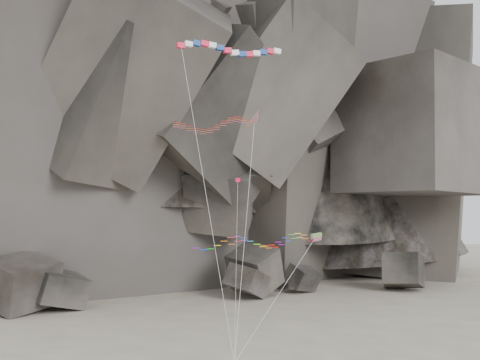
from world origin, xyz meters
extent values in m
cube|color=#47423F|center=(-22.56, 29.95, 2.99)|extent=(10.92, 11.49, 8.21)
cube|color=#47423F|center=(-17.88, 30.97, 2.03)|extent=(9.27, 8.35, 6.35)
cube|color=#47423F|center=(19.89, 38.56, 1.56)|extent=(6.30, 6.06, 4.98)
cube|color=#47423F|center=(9.44, 34.20, 1.73)|extent=(7.74, 7.36, 5.71)
cube|color=#47423F|center=(11.37, 36.87, 2.97)|extent=(9.78, 10.22, 8.51)
cube|color=#47423F|center=(36.31, 38.35, 1.47)|extent=(4.72, 5.19, 3.84)
cube|color=#47423F|center=(37.03, 36.84, 2.59)|extent=(8.63, 9.03, 6.78)
cylinder|color=silver|center=(0.34, -2.44, 12.40)|extent=(3.96, 8.45, 21.40)
cube|color=red|center=(-5.34, -0.65, 29.24)|extent=(0.78, 0.57, 0.48)
cube|color=white|center=(-4.60, -0.57, 29.44)|extent=(0.81, 0.58, 0.53)
cube|color=navy|center=(-3.87, -0.53, 29.56)|extent=(0.83, 0.58, 0.57)
cube|color=red|center=(-3.13, -0.52, 29.58)|extent=(0.83, 0.58, 0.57)
cube|color=white|center=(-2.39, -0.51, 29.47)|extent=(0.82, 0.58, 0.54)
cube|color=navy|center=(-1.65, -0.49, 29.29)|extent=(0.78, 0.57, 0.49)
cube|color=red|center=(-0.91, -0.42, 29.09)|extent=(0.80, 0.58, 0.52)
cube|color=white|center=(-0.18, -0.31, 28.94)|extent=(0.83, 0.58, 0.56)
cube|color=navy|center=(0.56, -0.14, 28.89)|extent=(0.83, 0.58, 0.57)
cube|color=red|center=(1.30, 0.05, 28.97)|extent=(0.82, 0.58, 0.55)
cube|color=white|center=(2.04, 0.25, 29.14)|extent=(0.79, 0.57, 0.50)
cube|color=navy|center=(2.78, 0.44, 29.35)|extent=(0.79, 0.58, 0.51)
cube|color=red|center=(3.51, 0.59, 29.51)|extent=(0.82, 0.58, 0.55)
cube|color=white|center=(4.25, 0.70, 29.59)|extent=(0.83, 0.58, 0.57)
cylinder|color=silver|center=(-3.48, -3.75, 15.47)|extent=(3.76, 5.84, 27.54)
cube|color=#BEDD0C|center=(9.26, 3.44, 11.36)|extent=(1.33, 0.87, 0.74)
cube|color=#0CB219|center=(9.26, 3.26, 11.08)|extent=(1.11, 0.68, 0.51)
cylinder|color=silver|center=(3.82, -1.60, 6.53)|extent=(10.92, 10.12, 9.68)
cube|color=red|center=(0.96, 3.40, 17.08)|extent=(0.56, 0.36, 0.40)
cube|color=navy|center=(0.76, 3.41, 17.08)|extent=(0.22, 0.16, 0.41)
cylinder|color=silver|center=(-0.33, -1.62, 9.39)|extent=(2.61, 10.07, 15.38)
camera|label=1|loc=(-12.43, -55.09, 14.97)|focal=45.00mm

